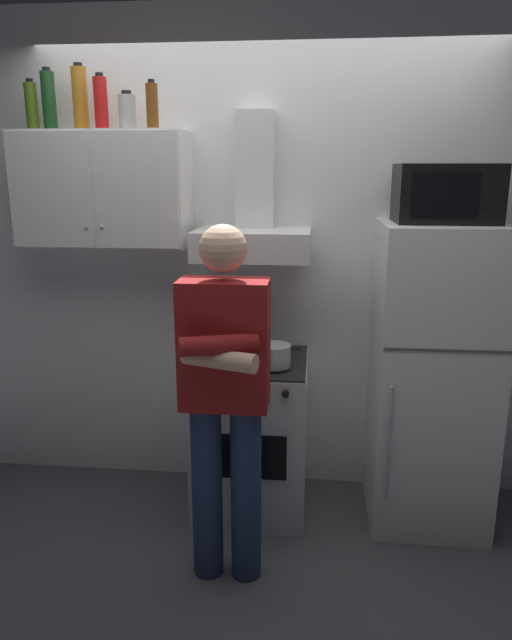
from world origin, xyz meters
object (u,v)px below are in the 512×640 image
upper_cabinet (104,189)px  bottle_soda_red (101,103)px  bottle_olive_oil (32,106)px  microwave (446,193)px  refrigerator (432,377)px  stove_oven (252,434)px  range_hood (254,220)px  bottle_beer_brown (152,106)px  person_standing (225,395)px  bottle_wine_green (49,101)px  bottle_liquor_amber (80,99)px  cooking_pot (274,355)px  bottle_canister_steel (127,112)px

upper_cabinet → bottle_soda_red: 0.43m
bottle_olive_oil → bottle_soda_red: bearing=-3.7°
microwave → refrigerator: bearing=-89.1°
refrigerator → bottle_soda_red: 2.22m
stove_oven → refrigerator: bearing=0.0°
stove_oven → range_hood: (0.00, 0.13, 1.16)m
stove_oven → bottle_soda_red: 1.92m
refrigerator → bottle_beer_brown: bearing=175.8°
upper_cabinet → bottle_olive_oil: size_ratio=3.51×
microwave → person_standing: size_ratio=0.29×
upper_cabinet → person_standing: upper_cabinet is taller
bottle_olive_oil → bottle_wine_green: 0.10m
upper_cabinet → microwave: bearing=-3.5°
person_standing → upper_cabinet: bearing=135.7°
bottle_soda_red → bottle_liquor_amber: size_ratio=0.83×
person_standing → stove_oven: bearing=85.3°
person_standing → bottle_liquor_amber: 1.73m
range_hood → cooking_pot: bearing=-62.1°
upper_cabinet → microwave: size_ratio=1.88×
cooking_pot → bottle_wine_green: 1.76m
bottle_canister_steel → bottle_liquor_amber: 0.26m
bottle_olive_oil → bottle_liquor_amber: 0.26m
upper_cabinet → bottle_soda_red: (0.02, -0.02, 0.43)m
range_hood → bottle_liquor_amber: bearing=178.7°
refrigerator → upper_cabinet: bearing=175.9°
refrigerator → microwave: bearing=90.9°
microwave → cooking_pot: (-0.82, -0.14, -0.81)m
refrigerator → bottle_wine_green: size_ratio=5.18×
bottle_canister_steel → range_hood: bearing=-1.3°
cooking_pot → bottle_canister_steel: bottle_canister_steel is taller
bottle_olive_oil → bottle_liquor_amber: bearing=3.5°
microwave → bottle_soda_red: bottle_soda_red is taller
bottle_soda_red → bottle_wine_green: 0.29m
upper_cabinet → stove_oven: 1.55m
cooking_pot → bottle_beer_brown: bottle_beer_brown is taller
bottle_wine_green → bottle_liquor_amber: size_ratio=0.93×
stove_oven → bottle_olive_oil: 2.10m
bottle_olive_oil → bottle_soda_red: bottle_soda_red is taller
bottle_beer_brown → bottle_canister_steel: bearing=167.1°
person_standing → bottle_soda_red: (-0.73, 0.71, 1.28)m
bottle_olive_oil → person_standing: bearing=-33.4°
person_standing → bottle_beer_brown: size_ratio=6.80×
bottle_liquor_amber → range_hood: bearing=-1.3°
cooking_pot → stove_oven: bearing=137.5°
person_standing → cooking_pot: person_standing is taller
refrigerator → bottle_canister_steel: size_ratio=8.27×
cooking_pot → bottle_beer_brown: size_ratio=1.13×
bottle_beer_brown → bottle_liquor_amber: size_ratio=0.73×
microwave → bottle_olive_oil: bottle_olive_oil is taller
stove_oven → person_standing: (-0.05, -0.61, 0.47)m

